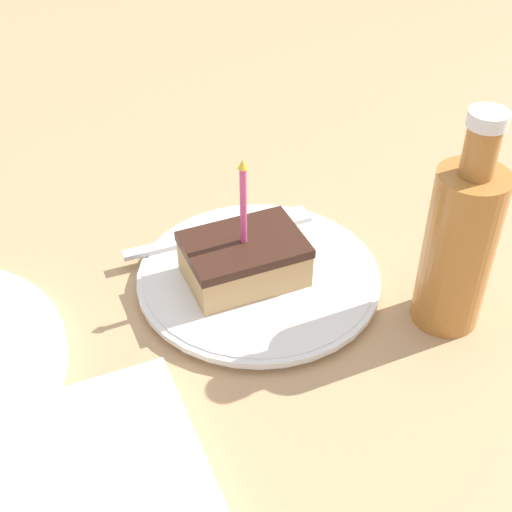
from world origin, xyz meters
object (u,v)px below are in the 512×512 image
object	(u,v)px
plate	(256,278)
cake_slice	(244,258)
fork	(232,231)
bottle	(460,244)

from	to	relation	value
plate	cake_slice	size ratio (longest dim) A/B	1.80
cake_slice	fork	size ratio (longest dim) A/B	0.65
bottle	plate	bearing A→B (deg)	-126.89
cake_slice	bottle	distance (m)	0.19
plate	fork	xyz separation A→B (m)	(-0.07, 0.00, 0.01)
plate	fork	size ratio (longest dim) A/B	1.17
fork	cake_slice	bearing A→B (deg)	-11.57
plate	bottle	bearing A→B (deg)	53.11
cake_slice	fork	xyz separation A→B (m)	(-0.07, 0.01, -0.02)
cake_slice	bottle	world-z (taller)	bottle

